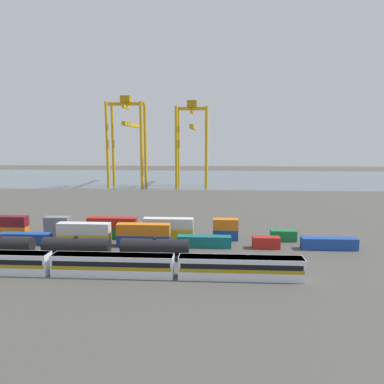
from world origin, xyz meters
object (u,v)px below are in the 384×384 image
(shipping_container_5, at_px, (204,241))
(shipping_container_8, at_px, (4,231))
(shipping_container_1, at_px, (84,239))
(gantry_crane_west, at_px, (128,133))
(passenger_train, at_px, (113,264))
(gantry_crane_central, at_px, (192,135))
(freight_tank_row, at_px, (77,247))
(shipping_container_3, at_px, (144,240))
(shipping_container_14, at_px, (168,234))

(shipping_container_5, xyz_separation_m, shipping_container_8, (-50.51, 6.11, 0.00))
(shipping_container_1, bearing_deg, gantry_crane_west, 97.99)
(passenger_train, relative_size, shipping_container_5, 5.51)
(passenger_train, xyz_separation_m, gantry_crane_central, (6.93, 123.89, 24.32))
(freight_tank_row, height_order, shipping_container_3, freight_tank_row)
(shipping_container_3, xyz_separation_m, gantry_crane_central, (4.98, 106.01, 25.16))
(shipping_container_5, xyz_separation_m, gantry_crane_west, (-42.59, 106.47, 26.70))
(passenger_train, xyz_separation_m, shipping_container_14, (6.88, 23.99, -0.84))
(shipping_container_1, bearing_deg, gantry_crane_central, 79.95)
(gantry_crane_central, bearing_deg, shipping_container_1, -100.05)
(shipping_container_5, height_order, gantry_crane_west, gantry_crane_west)
(gantry_crane_west, bearing_deg, gantry_crane_central, -0.77)
(passenger_train, distance_m, gantry_crane_central, 126.45)
(shipping_container_1, xyz_separation_m, shipping_container_8, (-22.87, 6.11, 0.00))
(shipping_container_14, bearing_deg, shipping_container_8, 180.00)
(shipping_container_14, xyz_separation_m, gantry_crane_west, (-33.70, 100.36, 26.70))
(shipping_container_1, bearing_deg, shipping_container_3, 0.00)
(freight_tank_row, relative_size, shipping_container_8, 3.84)
(shipping_container_1, relative_size, shipping_container_3, 1.00)
(gantry_crane_central, bearing_deg, shipping_container_14, -90.03)
(freight_tank_row, distance_m, shipping_container_5, 27.43)
(shipping_container_1, xyz_separation_m, shipping_container_14, (18.74, 6.11, 0.00))
(shipping_container_5, bearing_deg, gantry_crane_central, 94.77)
(shipping_container_1, bearing_deg, shipping_container_5, 0.00)
(freight_tank_row, bearing_deg, gantry_crane_west, 98.17)
(freight_tank_row, xyz_separation_m, gantry_crane_west, (-16.50, 114.89, 25.87))
(shipping_container_1, distance_m, gantry_crane_central, 110.57)
(passenger_train, distance_m, shipping_container_5, 23.86)
(gantry_crane_central, bearing_deg, shipping_container_8, -112.64)
(shipping_container_1, relative_size, shipping_container_8, 1.00)
(shipping_container_1, relative_size, shipping_container_14, 1.00)
(shipping_container_3, height_order, shipping_container_8, same)
(freight_tank_row, distance_m, shipping_container_1, 8.60)
(shipping_container_8, relative_size, shipping_container_14, 1.00)
(shipping_container_1, distance_m, shipping_container_14, 19.71)
(shipping_container_3, relative_size, shipping_container_5, 1.00)
(shipping_container_14, relative_size, gantry_crane_central, 0.28)
(passenger_train, bearing_deg, gantry_crane_west, 102.17)
(shipping_container_1, xyz_separation_m, gantry_crane_central, (18.80, 106.01, 25.16))
(shipping_container_8, relative_size, gantry_crane_central, 0.28)
(shipping_container_14, bearing_deg, passenger_train, -106.00)
(shipping_container_3, distance_m, shipping_container_5, 13.82)
(passenger_train, height_order, shipping_container_3, passenger_train)
(shipping_container_3, distance_m, shipping_container_8, 37.20)
(passenger_train, distance_m, shipping_container_1, 21.48)
(shipping_container_5, bearing_deg, shipping_container_3, 180.00)
(shipping_container_5, height_order, shipping_container_8, same)
(shipping_container_8, height_order, gantry_crane_central, gantry_crane_central)
(shipping_container_5, distance_m, gantry_crane_central, 109.32)
(shipping_container_14, bearing_deg, gantry_crane_west, 108.56)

